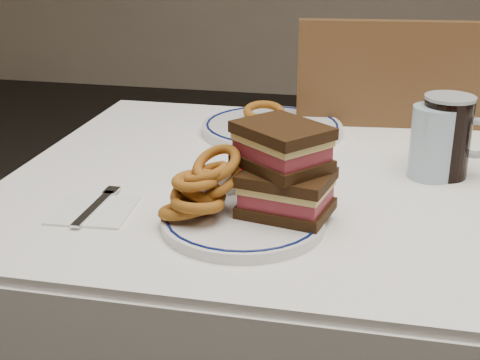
% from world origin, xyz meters
% --- Properties ---
extents(dining_table, '(1.27, 0.87, 0.75)m').
position_xyz_m(dining_table, '(0.00, 0.00, 0.64)').
color(dining_table, white).
rests_on(dining_table, floor).
extents(chair_far, '(0.50, 0.50, 0.98)m').
position_xyz_m(chair_far, '(0.04, 0.47, 0.53)').
color(chair_far, '#442E15').
rests_on(chair_far, floor).
extents(main_plate, '(0.24, 0.24, 0.02)m').
position_xyz_m(main_plate, '(-0.18, -0.22, 0.76)').
color(main_plate, silver).
rests_on(main_plate, dining_table).
extents(reuben_sandwich, '(0.16, 0.16, 0.13)m').
position_xyz_m(reuben_sandwich, '(-0.13, -0.19, 0.83)').
color(reuben_sandwich, black).
rests_on(reuben_sandwich, main_plate).
extents(onion_rings_main, '(0.13, 0.12, 0.12)m').
position_xyz_m(onion_rings_main, '(-0.24, -0.22, 0.81)').
color(onion_rings_main, brown).
rests_on(onion_rings_main, main_plate).
extents(ketchup_ramekin, '(0.06, 0.06, 0.03)m').
position_xyz_m(ketchup_ramekin, '(-0.23, -0.12, 0.78)').
color(ketchup_ramekin, silver).
rests_on(ketchup_ramekin, main_plate).
extents(beer_mug, '(0.13, 0.09, 0.14)m').
position_xyz_m(beer_mug, '(0.12, 0.06, 0.82)').
color(beer_mug, black).
rests_on(beer_mug, dining_table).
extents(water_glass, '(0.08, 0.08, 0.13)m').
position_xyz_m(water_glass, '(0.10, 0.05, 0.81)').
color(water_glass, '#9AB7C7').
rests_on(water_glass, dining_table).
extents(far_plate, '(0.30, 0.30, 0.02)m').
position_xyz_m(far_plate, '(-0.21, 0.24, 0.76)').
color(far_plate, silver).
rests_on(far_plate, dining_table).
extents(onion_rings_far, '(0.14, 0.10, 0.06)m').
position_xyz_m(onion_rings_far, '(-0.21, 0.26, 0.78)').
color(onion_rings_far, brown).
rests_on(onion_rings_far, far_plate).
extents(napkin_fork, '(0.13, 0.16, 0.01)m').
position_xyz_m(napkin_fork, '(-0.42, -0.22, 0.75)').
color(napkin_fork, white).
rests_on(napkin_fork, dining_table).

